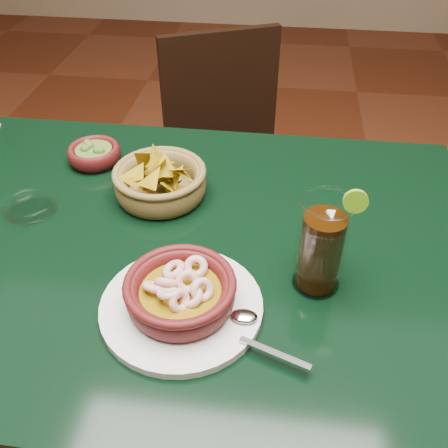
# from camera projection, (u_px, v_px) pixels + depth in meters

# --- Properties ---
(ground) EXTENTS (7.00, 7.00, 0.00)m
(ground) POSITION_uv_depth(u_px,v_px,m) (175.00, 440.00, 1.38)
(ground) COLOR #471C0C
(ground) RESTS_ON ground
(dining_table) EXTENTS (1.20, 0.80, 0.75)m
(dining_table) POSITION_uv_depth(u_px,v_px,m) (154.00, 275.00, 0.96)
(dining_table) COLOR black
(dining_table) RESTS_ON ground
(dining_chair) EXTENTS (0.52, 0.52, 0.85)m
(dining_chair) POSITION_uv_depth(u_px,v_px,m) (231.00, 163.00, 1.61)
(dining_chair) COLOR black
(dining_chair) RESTS_ON ground
(shrimp_plate) EXTENTS (0.32, 0.25, 0.07)m
(shrimp_plate) POSITION_uv_depth(u_px,v_px,m) (181.00, 296.00, 0.75)
(shrimp_plate) COLOR silver
(shrimp_plate) RESTS_ON dining_table
(chip_basket) EXTENTS (0.21, 0.21, 0.13)m
(chip_basket) POSITION_uv_depth(u_px,v_px,m) (160.00, 182.00, 0.98)
(chip_basket) COLOR olive
(chip_basket) RESTS_ON dining_table
(guacamole_ramekin) EXTENTS (0.13, 0.13, 0.04)m
(guacamole_ramekin) POSITION_uv_depth(u_px,v_px,m) (94.00, 153.00, 1.08)
(guacamole_ramekin) COLOR #450E0F
(guacamole_ramekin) RESTS_ON dining_table
(cola_drink) EXTENTS (0.17, 0.17, 0.19)m
(cola_drink) POSITION_uv_depth(u_px,v_px,m) (321.00, 246.00, 0.76)
(cola_drink) COLOR white
(cola_drink) RESTS_ON dining_table
(glass_ashtray) EXTENTS (0.11, 0.11, 0.03)m
(glass_ashtray) POSITION_uv_depth(u_px,v_px,m) (30.00, 206.00, 0.95)
(glass_ashtray) COLOR white
(glass_ashtray) RESTS_ON dining_table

